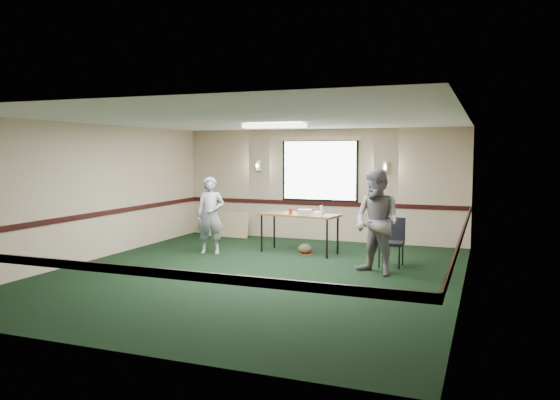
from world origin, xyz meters
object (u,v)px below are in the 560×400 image
(projector, at_px, (305,212))
(conference_chair, at_px, (392,238))
(folding_table, at_px, (299,217))
(person_right, at_px, (377,222))
(person_left, at_px, (210,215))

(projector, height_order, conference_chair, projector)
(projector, bearing_deg, folding_table, 169.63)
(folding_table, distance_m, person_right, 2.42)
(person_left, bearing_deg, conference_chair, -15.09)
(projector, bearing_deg, person_left, -174.51)
(folding_table, relative_size, person_left, 1.08)
(folding_table, xyz_separation_m, person_right, (1.93, -1.45, 0.14))
(projector, distance_m, conference_chair, 2.07)
(projector, bearing_deg, person_right, -54.79)
(folding_table, height_order, conference_chair, conference_chair)
(person_right, bearing_deg, conference_chair, 109.54)
(folding_table, distance_m, person_left, 1.88)
(folding_table, bearing_deg, person_right, -28.21)
(folding_table, xyz_separation_m, person_left, (-1.74, -0.72, 0.03))
(conference_chair, distance_m, person_left, 3.81)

